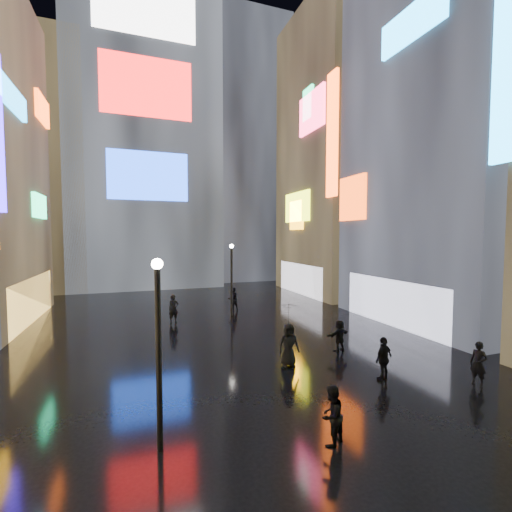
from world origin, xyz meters
name	(u,v)px	position (x,y,z in m)	size (l,w,h in m)	color
ground	(213,329)	(0.00, 20.00, 0.00)	(140.00, 140.00, 0.00)	black
building_right_mid	(456,98)	(15.98, 17.01, 14.99)	(10.28, 13.70, 30.00)	black
building_right_far	(344,156)	(15.98, 30.00, 13.98)	(10.28, 12.00, 28.00)	black
tower_main	(145,111)	(-3.00, 43.97, 21.01)	(16.00, 14.20, 42.00)	black
tower_flank_right	(235,155)	(9.00, 46.00, 17.00)	(12.00, 12.00, 34.00)	black
tower_flank_left	(38,168)	(-14.00, 42.00, 13.00)	(10.00, 10.00, 26.00)	black
lamp_near	(159,343)	(-3.92, 8.70, 2.94)	(0.30, 0.30, 5.20)	black
lamp_far	(232,275)	(2.10, 23.19, 2.94)	(0.30, 0.30, 5.20)	black
pedestrian_1	(331,415)	(0.58, 7.38, 0.82)	(0.80, 0.62, 1.65)	black
pedestrian_3	(384,359)	(4.84, 10.35, 0.88)	(1.03, 0.43, 1.75)	black
pedestrian_4	(289,345)	(1.90, 13.00, 0.95)	(0.92, 0.60, 1.89)	black
pedestrian_5	(340,336)	(5.15, 13.95, 0.78)	(1.44, 0.46, 1.56)	black
pedestrian_6	(174,309)	(-2.11, 22.48, 0.93)	(0.68, 0.44, 1.86)	black
pedestrian_7	(233,299)	(2.66, 24.86, 0.88)	(0.86, 0.67, 1.77)	black
umbrella_2	(289,314)	(1.90, 13.00, 2.35)	(1.00, 1.02, 0.91)	black
pedestrian_8	(478,364)	(8.00, 8.75, 0.85)	(0.62, 0.40, 1.69)	black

